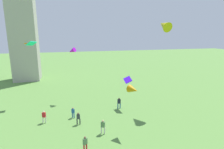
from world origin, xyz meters
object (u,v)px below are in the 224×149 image
at_px(kite_flying_3, 72,51).
at_px(person_1, 103,126).
at_px(person_5, 119,102).
at_px(person_4, 78,118).
at_px(kite_flying_0, 29,44).
at_px(person_3, 73,112).
at_px(person_0, 85,143).
at_px(kite_flying_5, 31,44).
at_px(kite_flying_1, 128,80).
at_px(kite_flying_2, 133,90).
at_px(kite_flying_4, 164,25).
at_px(person_2, 44,116).

bearing_deg(kite_flying_3, person_1, 46.65).
height_order(person_5, kite_flying_3, kite_flying_3).
height_order(person_4, kite_flying_0, kite_flying_0).
bearing_deg(person_5, kite_flying_3, 129.93).
bearing_deg(person_3, person_0, 145.33).
xyz_separation_m(person_4, kite_flying_5, (-4.95, 0.89, 9.64)).
xyz_separation_m(kite_flying_1, kite_flying_5, (-13.22, -2.96, 6.01)).
distance_m(person_4, kite_flying_2, 8.35).
xyz_separation_m(person_4, person_5, (6.76, 3.55, 0.07)).
bearing_deg(person_1, person_3, -30.53).
height_order(person_0, kite_flying_2, kite_flying_2).
bearing_deg(person_3, kite_flying_4, -127.08).
bearing_deg(person_2, person_1, 166.20).
distance_m(person_1, kite_flying_5, 12.83).
relative_size(person_3, kite_flying_3, 0.93).
distance_m(person_4, kite_flying_3, 12.99).
height_order(person_1, person_4, person_1).
xyz_separation_m(person_1, person_4, (-2.61, 3.08, -0.07)).
bearing_deg(kite_flying_4, person_3, 1.37).
distance_m(person_1, person_5, 7.82).
bearing_deg(kite_flying_4, person_4, 10.40).
bearing_deg(kite_flying_5, person_1, 92.81).
distance_m(person_3, kite_flying_3, 11.41).
relative_size(kite_flying_0, kite_flying_3, 0.86).
xyz_separation_m(person_2, kite_flying_1, (12.65, 2.16, 3.61)).
relative_size(person_1, person_5, 1.00).
bearing_deg(kite_flying_0, kite_flying_5, -90.66).
bearing_deg(person_1, person_4, -21.38).
distance_m(kite_flying_0, kite_flying_2, 19.44).
bearing_deg(kite_flying_2, person_4, 128.44).
relative_size(person_4, kite_flying_3, 0.99).
xyz_separation_m(person_3, kite_flying_4, (14.11, 0.63, 12.09)).
xyz_separation_m(person_0, person_1, (2.46, 2.74, 0.08)).
xyz_separation_m(person_3, kite_flying_1, (8.82, 1.70, 3.69)).
bearing_deg(kite_flying_0, kite_flying_1, -34.50).
bearing_deg(person_2, person_0, 141.62).
height_order(person_5, kite_flying_5, kite_flying_5).
relative_size(person_2, kite_flying_0, 1.18).
distance_m(kite_flying_1, kite_flying_3, 11.22).
height_order(person_4, person_5, person_5).
relative_size(person_1, kite_flying_0, 1.23).
relative_size(person_0, kite_flying_4, 0.65).
bearing_deg(kite_flying_1, person_1, -35.59).
bearing_deg(person_0, person_5, -164.13).
relative_size(person_0, kite_flying_1, 0.94).
bearing_deg(person_0, kite_flying_4, 173.74).
distance_m(kite_flying_0, kite_flying_4, 21.82).
distance_m(person_0, kite_flying_5, 12.81).
height_order(person_2, person_4, person_2).
bearing_deg(kite_flying_0, person_4, -68.10).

